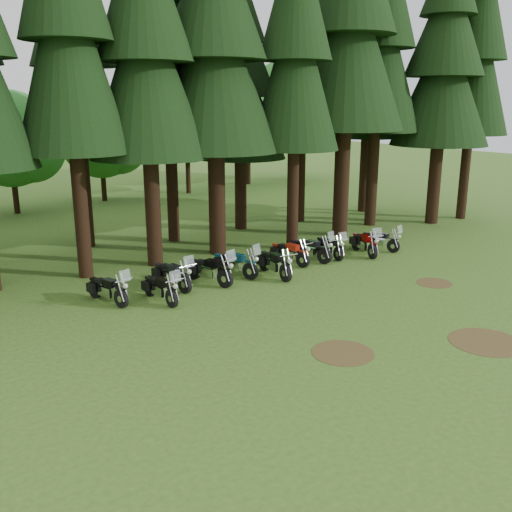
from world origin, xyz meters
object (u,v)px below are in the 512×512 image
object	(u,v)px
motorcycle_3	(209,271)
motorcycle_7	(309,250)
motorcycle_4	(234,264)
motorcycle_9	(364,244)
motorcycle_8	(329,247)
motorcycle_6	(289,253)
motorcycle_2	(172,276)
motorcycle_5	(275,264)
motorcycle_10	(380,241)
motorcycle_0	(108,290)
motorcycle_1	(160,289)

from	to	relation	value
motorcycle_3	motorcycle_7	distance (m)	5.37
motorcycle_4	motorcycle_9	size ratio (longest dim) A/B	1.00
motorcycle_7	motorcycle_8	distance (m)	1.17
motorcycle_6	motorcycle_7	distance (m)	1.07
motorcycle_6	motorcycle_7	bearing A→B (deg)	-15.50
motorcycle_2	motorcycle_8	distance (m)	8.00
motorcycle_2	motorcycle_5	xyz separation A→B (m)	(4.13, -1.09, -0.00)
motorcycle_5	motorcycle_8	xyz separation A→B (m)	(3.87, 0.84, -0.04)
motorcycle_5	motorcycle_8	distance (m)	3.96
motorcycle_4	motorcycle_2	bearing A→B (deg)	159.89
motorcycle_5	motorcycle_10	size ratio (longest dim) A/B	1.13
motorcycle_2	motorcycle_7	distance (m)	6.83
motorcycle_6	motorcycle_8	size ratio (longest dim) A/B	1.03
motorcycle_0	motorcycle_9	distance (m)	12.27
motorcycle_1	motorcycle_2	bearing A→B (deg)	42.95
motorcycle_5	motorcycle_6	world-z (taller)	motorcycle_5
motorcycle_5	motorcycle_10	world-z (taller)	motorcycle_10
motorcycle_9	motorcycle_10	distance (m)	1.20
motorcycle_0	motorcycle_5	world-z (taller)	motorcycle_0
motorcycle_8	motorcycle_0	bearing A→B (deg)	-170.58
motorcycle_1	motorcycle_2	size ratio (longest dim) A/B	0.93
motorcycle_5	motorcycle_10	distance (m)	6.70
motorcycle_7	motorcycle_10	distance (m)	4.03
motorcycle_7	motorcycle_5	bearing A→B (deg)	-175.39
motorcycle_4	motorcycle_8	xyz separation A→B (m)	(5.18, -0.14, -0.04)
motorcycle_0	motorcycle_7	size ratio (longest dim) A/B	0.95
motorcycle_1	motorcycle_7	distance (m)	7.94
motorcycle_8	motorcycle_4	bearing A→B (deg)	-171.33
motorcycle_4	motorcycle_8	world-z (taller)	motorcycle_4
motorcycle_0	motorcycle_7	bearing A→B (deg)	-13.66
motorcycle_1	motorcycle_5	bearing A→B (deg)	-3.20
motorcycle_0	motorcycle_9	size ratio (longest dim) A/B	0.96
motorcycle_6	motorcycle_0	bearing A→B (deg)	172.46
motorcycle_0	motorcycle_1	size ratio (longest dim) A/B	1.01
motorcycle_1	motorcycle_4	bearing A→B (deg)	11.03
motorcycle_4	motorcycle_5	size ratio (longest dim) A/B	0.97
motorcycle_6	motorcycle_5	bearing A→B (deg)	-155.32
motorcycle_8	motorcycle_9	world-z (taller)	motorcycle_9
motorcycle_0	motorcycle_2	bearing A→B (deg)	-10.88
motorcycle_10	motorcycle_1	bearing A→B (deg)	168.86
motorcycle_8	motorcycle_9	size ratio (longest dim) A/B	0.94
motorcycle_0	motorcycle_9	xyz separation A→B (m)	(12.24, -0.77, 0.03)
motorcycle_0	motorcycle_5	bearing A→B (deg)	-21.52
motorcycle_1	motorcycle_3	xyz separation A→B (m)	(2.52, 0.77, 0.05)
motorcycle_5	motorcycle_4	bearing A→B (deg)	150.97
motorcycle_1	motorcycle_8	distance (m)	9.10
motorcycle_5	motorcycle_0	bearing A→B (deg)	179.28
motorcycle_8	motorcycle_6	bearing A→B (deg)	-175.21
motorcycle_2	motorcycle_4	xyz separation A→B (m)	(2.81, -0.11, -0.00)
motorcycle_5	motorcycle_10	xyz separation A→B (m)	(6.69, 0.34, -0.05)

